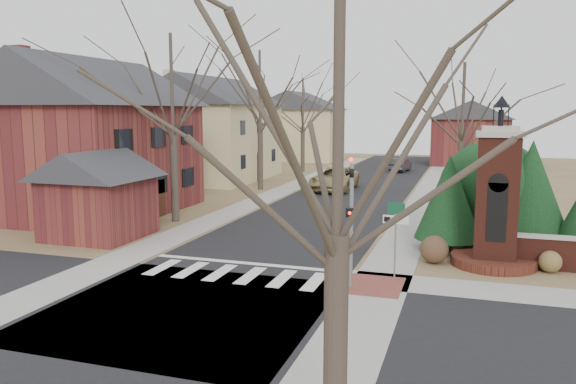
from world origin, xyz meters
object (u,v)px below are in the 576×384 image
at_px(traffic_signal_pole, 351,212).
at_px(pickup_truck, 334,179).
at_px(distant_car, 400,165).
at_px(sign_post, 396,225).
at_px(brick_gate_monument, 496,210).

distance_m(traffic_signal_pole, pickup_truck, 23.67).
xyz_separation_m(pickup_truck, distant_car, (3.20, 14.67, -0.20)).
height_order(sign_post, brick_gate_monument, brick_gate_monument).
distance_m(brick_gate_monument, distant_car, 33.95).
height_order(pickup_truck, distant_car, pickup_truck).
height_order(brick_gate_monument, pickup_truck, brick_gate_monument).
relative_size(sign_post, pickup_truck, 0.45).
bearing_deg(traffic_signal_pole, brick_gate_monument, 43.24).
distance_m(sign_post, brick_gate_monument, 4.55).
relative_size(pickup_truck, distant_car, 1.55).
xyz_separation_m(sign_post, brick_gate_monument, (3.41, 3.01, 0.22)).
bearing_deg(sign_post, distant_car, 96.31).
height_order(traffic_signal_pole, brick_gate_monument, brick_gate_monument).
xyz_separation_m(traffic_signal_pole, pickup_truck, (-5.90, 22.85, -1.74)).
xyz_separation_m(sign_post, distant_car, (-3.99, 36.11, -1.31)).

